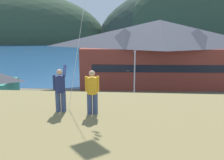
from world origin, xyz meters
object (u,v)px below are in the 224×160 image
object	(u,v)px
moored_boat_wharfside	(95,67)
parking_light_pole	(135,75)
harbor_lodge	(159,51)
parked_car_back_row_right	(154,108)
parked_car_mid_row_far	(178,133)
person_kite_flyer	(60,89)
storage_shed_waterside	(126,71)
moored_boat_outer_mooring	(127,65)
parked_car_corner_spot	(75,109)
parked_car_front_row_silver	(20,129)
person_companion	(92,91)
parked_car_front_row_end	(89,125)
wharf_dock	(111,69)

from	to	relation	value
moored_boat_wharfside	parking_light_pole	xyz separation A→B (m)	(8.24, -24.06, 3.24)
harbor_lodge	parked_car_back_row_right	bearing A→B (deg)	-97.14
moored_boat_wharfside	parked_car_mid_row_far	world-z (taller)	moored_boat_wharfside
harbor_lodge	parked_car_back_row_right	xyz separation A→B (m)	(-1.93, -15.44, -4.51)
moored_boat_wharfside	parked_car_mid_row_far	distance (m)	36.14
parked_car_mid_row_far	person_kite_flyer	bearing A→B (deg)	-123.27
storage_shed_waterside	moored_boat_outer_mooring	world-z (taller)	storage_shed_waterside
parked_car_corner_spot	parked_car_mid_row_far	xyz separation A→B (m)	(9.78, -5.28, 0.00)
moored_boat_wharfside	parked_car_front_row_silver	world-z (taller)	moored_boat_wharfside
parked_car_back_row_right	person_companion	size ratio (longest dim) A/B	2.43
parked_car_mid_row_far	parking_light_pole	world-z (taller)	parking_light_pole
parked_car_front_row_end	parked_car_back_row_right	bearing A→B (deg)	40.56
wharf_dock	parked_car_back_row_right	distance (m)	28.37
moored_boat_wharfside	parked_car_front_row_silver	xyz separation A→B (m)	(-1.73, -34.28, 0.34)
moored_boat_wharfside	person_kite_flyer	size ratio (longest dim) A/B	3.81
harbor_lodge	wharf_dock	xyz separation A→B (m)	(-8.82, 12.07, -5.22)
parked_car_mid_row_far	parking_light_pole	distance (m)	11.09
parked_car_front_row_silver	wharf_dock	bearing A→B (deg)	81.39
storage_shed_waterside	moored_boat_wharfside	xyz separation A→B (m)	(-7.05, 13.97, -1.73)
moored_boat_wharfside	person_companion	size ratio (longest dim) A/B	4.07
moored_boat_wharfside	wharf_dock	bearing A→B (deg)	-3.65
wharf_dock	parked_car_front_row_silver	size ratio (longest dim) A/B	2.92
moored_boat_outer_mooring	person_companion	bearing A→B (deg)	-90.85
parked_car_front_row_silver	person_kite_flyer	distance (m)	13.82
parked_car_front_row_silver	storage_shed_waterside	bearing A→B (deg)	66.63
person_companion	parked_car_front_row_end	bearing A→B (deg)	100.72
moored_boat_outer_mooring	harbor_lodge	bearing A→B (deg)	-70.64
wharf_dock	person_companion	bearing A→B (deg)	-86.31
storage_shed_waterside	parked_car_front_row_end	bearing A→B (deg)	-98.79
storage_shed_waterside	parking_light_pole	world-z (taller)	parking_light_pole
harbor_lodge	person_kite_flyer	xyz separation A→B (m)	(-7.28, -32.23, 1.90)
moored_boat_outer_mooring	parking_light_pole	xyz separation A→B (m)	(1.24, -26.74, 3.24)
wharf_dock	moored_boat_outer_mooring	distance (m)	4.61
person_kite_flyer	harbor_lodge	bearing A→B (deg)	77.28
person_kite_flyer	storage_shed_waterside	bearing A→B (deg)	86.13
harbor_lodge	parked_car_mid_row_far	bearing A→B (deg)	-91.27
parked_car_mid_row_far	parking_light_pole	bearing A→B (deg)	109.26
wharf_dock	parked_car_front_row_silver	bearing A→B (deg)	-98.61
parked_car_mid_row_far	moored_boat_wharfside	bearing A→B (deg)	109.01
moored_boat_wharfside	person_companion	distance (m)	45.63
moored_boat_wharfside	parked_car_front_row_end	xyz separation A→B (m)	(4.09, -33.06, 0.34)
storage_shed_waterside	parked_car_back_row_right	world-z (taller)	storage_shed_waterside
storage_shed_waterside	parked_car_mid_row_far	xyz separation A→B (m)	(4.72, -20.20, -1.39)
parked_car_corner_spot	parked_car_front_row_end	size ratio (longest dim) A/B	0.98
moored_boat_wharfside	moored_boat_outer_mooring	size ratio (longest dim) A/B	0.92
parked_car_front_row_end	parked_car_corner_spot	bearing A→B (deg)	116.83
parked_car_back_row_right	parking_light_pole	world-z (taller)	parking_light_pole
parked_car_front_row_silver	parked_car_front_row_end	distance (m)	5.95
harbor_lodge	parked_car_front_row_end	distance (m)	22.77
wharf_dock	parked_car_front_row_silver	distance (m)	34.46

